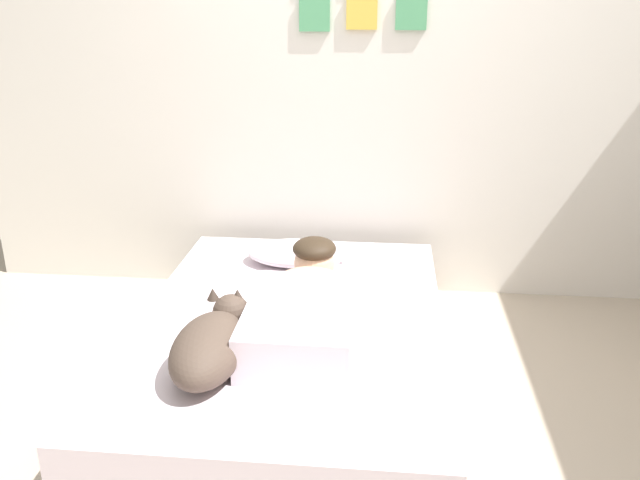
% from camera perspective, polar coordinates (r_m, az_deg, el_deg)
% --- Properties ---
extents(ground_plane, '(12.87, 12.87, 0.00)m').
position_cam_1_polar(ground_plane, '(2.76, 1.82, -16.33)').
color(ground_plane, tan).
extents(back_wall, '(4.44, 0.12, 2.50)m').
position_cam_1_polar(back_wall, '(3.72, 3.70, 14.14)').
color(back_wall, silver).
rests_on(back_wall, ground).
extents(bed, '(1.35, 1.97, 0.34)m').
position_cam_1_polar(bed, '(2.98, -2.52, -9.54)').
color(bed, '#726051').
rests_on(bed, ground).
extents(pillow, '(0.52, 0.32, 0.11)m').
position_cam_1_polar(pillow, '(3.44, -1.94, -1.14)').
color(pillow, silver).
rests_on(pillow, bed).
extents(person_lying, '(0.43, 0.92, 0.27)m').
position_cam_1_polar(person_lying, '(2.75, -1.29, -5.66)').
color(person_lying, silver).
rests_on(person_lying, bed).
extents(dog, '(0.26, 0.57, 0.21)m').
position_cam_1_polar(dog, '(2.50, -9.29, -8.80)').
color(dog, '#4C3D33').
rests_on(dog, bed).
extents(coffee_cup, '(0.12, 0.09, 0.07)m').
position_cam_1_polar(coffee_cup, '(3.22, 1.51, -2.97)').
color(coffee_cup, white).
rests_on(coffee_cup, bed).
extents(cell_phone, '(0.07, 0.14, 0.01)m').
position_cam_1_polar(cell_phone, '(2.59, -5.57, -10.09)').
color(cell_phone, black).
rests_on(cell_phone, bed).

